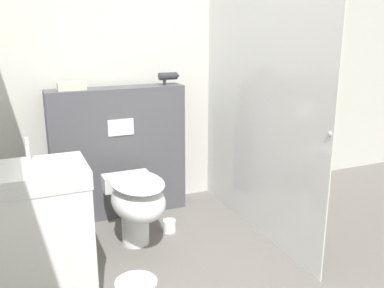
% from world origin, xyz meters
% --- Properties ---
extents(wall_back, '(8.00, 0.06, 2.50)m').
position_xyz_m(wall_back, '(0.00, 1.89, 1.25)').
color(wall_back, silver).
rests_on(wall_back, ground_plane).
extents(partition_panel, '(1.17, 0.24, 1.15)m').
position_xyz_m(partition_panel, '(-0.33, 1.69, 0.58)').
color(partition_panel, '#4C4C51').
rests_on(partition_panel, ground_plane).
extents(shower_glass, '(0.04, 1.78, 2.12)m').
position_xyz_m(shower_glass, '(0.62, 0.97, 1.06)').
color(shower_glass, silver).
rests_on(shower_glass, ground_plane).
extents(toilet, '(0.39, 0.71, 0.56)m').
position_xyz_m(toilet, '(-0.37, 1.02, 0.37)').
color(toilet, white).
rests_on(toilet, ground_plane).
extents(sink_vanity, '(0.61, 0.43, 1.05)m').
position_xyz_m(sink_vanity, '(-1.11, 0.50, 0.46)').
color(sink_vanity, white).
rests_on(sink_vanity, ground_plane).
extents(hair_drier, '(0.19, 0.07, 0.11)m').
position_xyz_m(hair_drier, '(0.14, 1.66, 1.23)').
color(hair_drier, '#2D2D33').
rests_on(hair_drier, partition_panel).
extents(folded_towel, '(0.23, 0.12, 0.07)m').
position_xyz_m(folded_towel, '(-0.70, 1.68, 1.18)').
color(folded_towel, beige).
rests_on(folded_towel, partition_panel).
extents(spare_toilet_roll, '(0.11, 0.11, 0.10)m').
position_xyz_m(spare_toilet_roll, '(-0.06, 1.15, 0.05)').
color(spare_toilet_roll, white).
rests_on(spare_toilet_roll, ground_plane).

